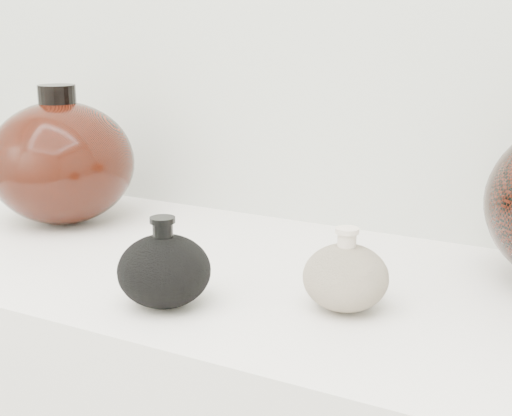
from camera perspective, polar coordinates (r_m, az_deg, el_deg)
The scene contains 3 objects.
black_gourd_vase at distance 0.83m, azimuth -7.36°, elevation -4.94°, with size 0.13×0.13×0.11m.
cream_gourd_vase at distance 0.82m, azimuth 7.18°, elevation -5.47°, with size 0.11×0.11×0.10m.
left_round_pot at distance 1.19m, azimuth -15.29°, elevation 3.57°, with size 0.27×0.27×0.22m.
Camera 1 is at (0.43, 0.17, 1.22)m, focal length 50.00 mm.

